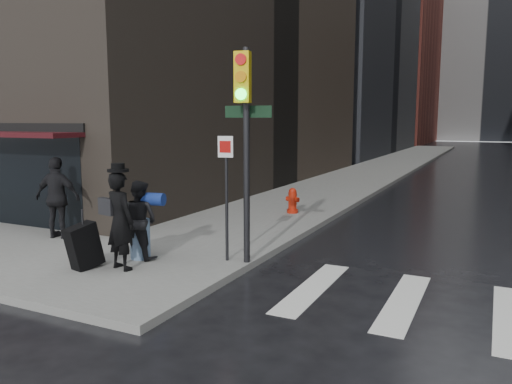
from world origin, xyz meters
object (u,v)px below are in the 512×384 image
man_overcoat (113,224)px  man_jeans (140,220)px  traffic_light (243,126)px  fire_hydrant (293,202)px  man_greycoat (58,198)px

man_overcoat → man_jeans: (-0.03, 0.84, -0.06)m
traffic_light → fire_hydrant: (-1.16, 5.57, -2.38)m
man_jeans → man_greycoat: bearing=-10.6°
man_overcoat → fire_hydrant: 7.09m
man_jeans → traffic_light: bearing=-163.2°
man_overcoat → traffic_light: size_ratio=0.49×
man_greycoat → man_jeans: bearing=155.7°
man_overcoat → man_jeans: 0.84m
man_overcoat → man_greycoat: size_ratio=1.05×
man_jeans → man_greycoat: man_greycoat is taller
fire_hydrant → man_overcoat: bearing=-97.4°
man_overcoat → man_jeans: bearing=-75.4°
man_overcoat → man_jeans: man_overcoat is taller
man_greycoat → traffic_light: size_ratio=0.47×
man_overcoat → fire_hydrant: bearing=-84.7°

